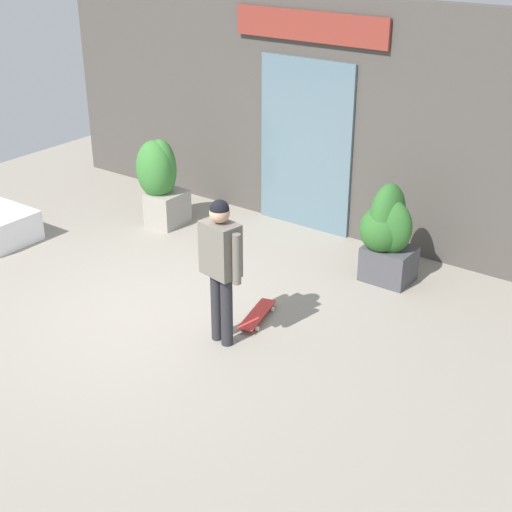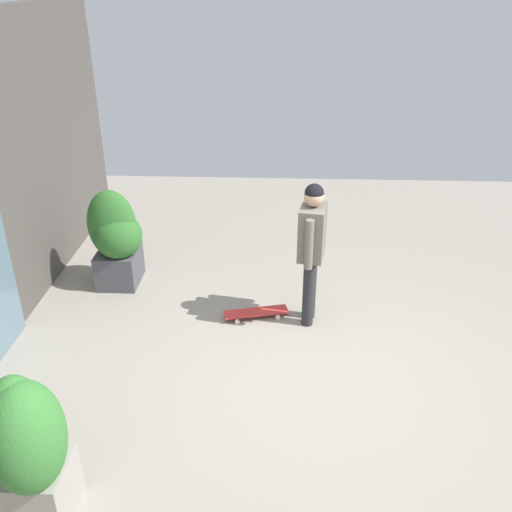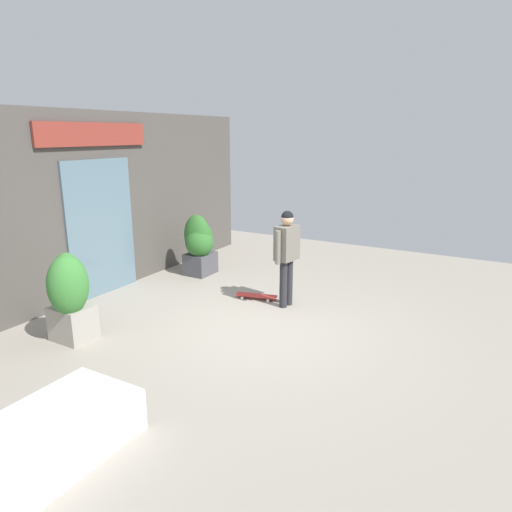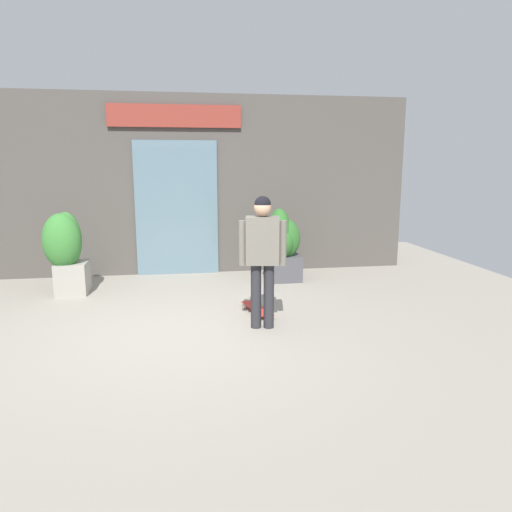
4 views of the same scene
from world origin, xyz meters
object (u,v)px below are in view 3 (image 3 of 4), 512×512
object	(u,v)px
skateboard	(256,296)
planter_box_left	(69,294)
planter_box_right	(199,244)
skateboarder	(287,249)

from	to	relation	value
skateboard	planter_box_left	bearing A→B (deg)	49.20
planter_box_left	planter_box_right	xyz separation A→B (m)	(3.48, 0.33, -0.06)
skateboarder	planter_box_left	distance (m)	3.42
planter_box_right	planter_box_left	bearing A→B (deg)	-174.62
skateboarder	skateboard	world-z (taller)	skateboarder
skateboard	planter_box_left	distance (m)	3.19
skateboarder	planter_box_left	size ratio (longest dim) A/B	1.27
planter_box_left	skateboarder	bearing A→B (deg)	-36.41
skateboarder	planter_box_right	distance (m)	2.49
skateboard	planter_box_left	xyz separation A→B (m)	(-2.78, 1.42, 0.66)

